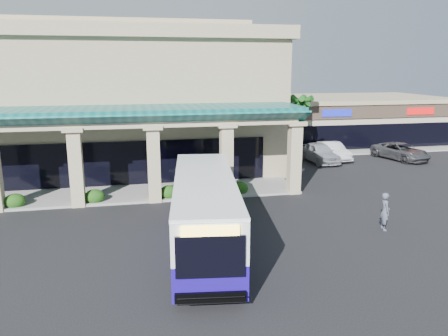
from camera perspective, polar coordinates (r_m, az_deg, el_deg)
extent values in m
plane|color=black|center=(22.80, -0.66, -7.77)|extent=(110.00, 110.00, 0.00)
imported|color=#4A4F60|center=(23.66, 20.28, -5.33)|extent=(0.58, 0.78, 1.95)
imported|color=#B6B8C0|center=(38.77, 12.36, 1.99)|extent=(2.32, 5.10, 1.70)
imported|color=silver|center=(40.20, 13.91, 2.19)|extent=(1.88, 4.80, 1.56)
imported|color=#48494D|center=(42.06, 22.06, 2.04)|extent=(3.80, 5.85, 1.50)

